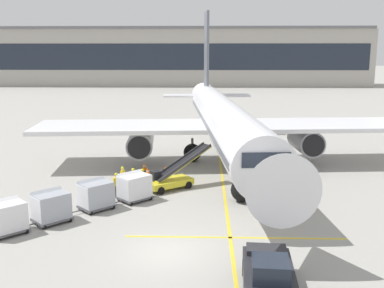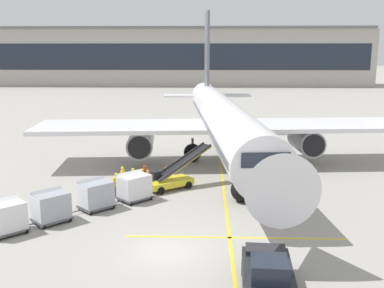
# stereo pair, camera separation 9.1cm
# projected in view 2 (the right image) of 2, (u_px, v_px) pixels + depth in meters

# --- Properties ---
(ground_plane) EXTENTS (600.00, 600.00, 0.00)m
(ground_plane) POSITION_uv_depth(u_px,v_px,m) (166.00, 253.00, 22.75)
(ground_plane) COLOR #9E9B93
(parked_airplane) EXTENTS (33.46, 42.72, 14.62)m
(parked_airplane) POSITION_uv_depth(u_px,v_px,m) (224.00, 121.00, 40.22)
(parked_airplane) COLOR white
(parked_airplane) RESTS_ON ground
(belt_loader) EXTENTS (4.96, 4.21, 3.05)m
(belt_loader) POSITION_uv_depth(u_px,v_px,m) (172.00, 177.00, 33.24)
(belt_loader) COLOR gold
(belt_loader) RESTS_ON ground
(baggage_cart_lead) EXTENTS (2.55, 2.54, 1.91)m
(baggage_cart_lead) POSITION_uv_depth(u_px,v_px,m) (134.00, 186.00, 30.54)
(baggage_cart_lead) COLOR #515156
(baggage_cart_lead) RESTS_ON ground
(baggage_cart_second) EXTENTS (2.55, 2.54, 1.91)m
(baggage_cart_second) POSITION_uv_depth(u_px,v_px,m) (95.00, 194.00, 28.84)
(baggage_cart_second) COLOR #515156
(baggage_cart_second) RESTS_ON ground
(baggage_cart_third) EXTENTS (2.55, 2.54, 1.91)m
(baggage_cart_third) POSITION_uv_depth(u_px,v_px,m) (50.00, 206.00, 26.63)
(baggage_cart_third) COLOR #515156
(baggage_cart_third) RESTS_ON ground
(baggage_cart_fourth) EXTENTS (2.55, 2.54, 1.91)m
(baggage_cart_fourth) POSITION_uv_depth(u_px,v_px,m) (5.00, 216.00, 24.94)
(baggage_cart_fourth) COLOR #515156
(baggage_cart_fourth) RESTS_ON ground
(pushback_tug) EXTENTS (2.39, 4.53, 1.83)m
(pushback_tug) POSITION_uv_depth(u_px,v_px,m) (268.00, 275.00, 18.77)
(pushback_tug) COLOR #232328
(pushback_tug) RESTS_ON ground
(ground_crew_by_loader) EXTENTS (0.31, 0.56, 1.74)m
(ground_crew_by_loader) POSITION_uv_depth(u_px,v_px,m) (123.00, 176.00, 32.89)
(ground_crew_by_loader) COLOR #514C42
(ground_crew_by_loader) RESTS_ON ground
(ground_crew_by_carts) EXTENTS (0.41, 0.50, 1.74)m
(ground_crew_by_carts) POSITION_uv_depth(u_px,v_px,m) (116.00, 183.00, 31.19)
(ground_crew_by_carts) COLOR #514C42
(ground_crew_by_carts) RESTS_ON ground
(ground_crew_marshaller) EXTENTS (0.39, 0.51, 1.74)m
(ground_crew_marshaller) POSITION_uv_depth(u_px,v_px,m) (142.00, 179.00, 32.26)
(ground_crew_marshaller) COLOR black
(ground_crew_marshaller) RESTS_ON ground
(ground_crew_wingwalker) EXTENTS (0.37, 0.53, 1.74)m
(ground_crew_wingwalker) POSITION_uv_depth(u_px,v_px,m) (133.00, 178.00, 32.46)
(ground_crew_wingwalker) COLOR #333847
(ground_crew_wingwalker) RESTS_ON ground
(safety_cone_engine_keepout) EXTENTS (0.57, 0.57, 0.65)m
(safety_cone_engine_keepout) POSITION_uv_depth(u_px,v_px,m) (148.00, 172.00, 36.84)
(safety_cone_engine_keepout) COLOR black
(safety_cone_engine_keepout) RESTS_ON ground
(safety_cone_wingtip) EXTENTS (0.63, 0.63, 0.72)m
(safety_cone_wingtip) POSITION_uv_depth(u_px,v_px,m) (144.00, 167.00, 38.27)
(safety_cone_wingtip) COLOR black
(safety_cone_wingtip) RESTS_ON ground
(safety_cone_nose_mark) EXTENTS (0.56, 0.56, 0.64)m
(safety_cone_nose_mark) POSITION_uv_depth(u_px,v_px,m) (164.00, 169.00, 37.58)
(safety_cone_nose_mark) COLOR black
(safety_cone_nose_mark) RESTS_ON ground
(apron_guidance_line_lead_in) EXTENTS (0.20, 110.00, 0.01)m
(apron_guidance_line_lead_in) POSITION_uv_depth(u_px,v_px,m) (221.00, 165.00, 40.24)
(apron_guidance_line_lead_in) COLOR yellow
(apron_guidance_line_lead_in) RESTS_ON ground
(apron_guidance_line_stop_bar) EXTENTS (12.00, 0.20, 0.01)m
(apron_guidance_line_stop_bar) POSITION_uv_depth(u_px,v_px,m) (235.00, 238.00, 24.57)
(apron_guidance_line_stop_bar) COLOR yellow
(apron_guidance_line_stop_bar) RESTS_ON ground
(terminal_building) EXTENTS (117.35, 17.34, 16.63)m
(terminal_building) POSITION_uv_depth(u_px,v_px,m) (165.00, 57.00, 133.43)
(terminal_building) COLOR #A8A399
(terminal_building) RESTS_ON ground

